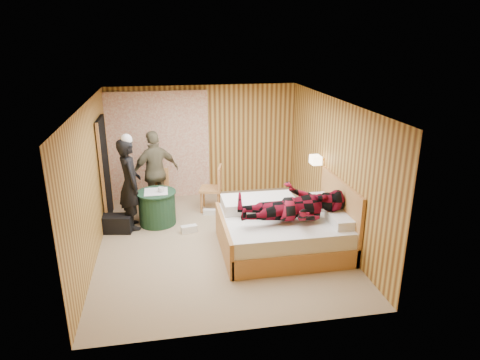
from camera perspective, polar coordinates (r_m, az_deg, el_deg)
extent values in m
cube|color=tan|center=(7.84, -2.81, -8.08)|extent=(4.20, 5.00, 0.01)
cube|color=white|center=(7.06, -3.14, 10.28)|extent=(4.20, 5.00, 0.01)
cube|color=tan|center=(9.75, -4.86, 5.20)|extent=(4.20, 0.02, 2.50)
cube|color=tan|center=(7.41, -19.28, -0.32)|extent=(0.02, 5.00, 2.50)
cube|color=tan|center=(7.88, 12.36, 1.46)|extent=(0.02, 5.00, 2.50)
cube|color=white|center=(9.66, -10.74, 4.49)|extent=(2.20, 0.08, 2.40)
cube|color=black|center=(8.79, -17.58, 1.29)|extent=(0.06, 0.90, 2.05)
cylinder|color=gold|center=(8.23, 10.57, 2.69)|extent=(0.18, 0.04, 0.04)
cube|color=#FBDEAF|center=(8.21, 10.04, 2.67)|extent=(0.18, 0.24, 0.16)
cube|color=tan|center=(7.54, 6.07, -7.97)|extent=(2.16, 1.73, 0.32)
cube|color=silver|center=(7.41, 6.15, -5.92)|extent=(2.09, 1.66, 0.27)
cube|color=tan|center=(7.27, -2.17, -7.70)|extent=(0.06, 1.73, 0.60)
cube|color=tan|center=(7.67, 13.12, -4.35)|extent=(0.06, 1.73, 1.19)
cube|color=white|center=(7.25, 13.55, -5.13)|extent=(0.41, 0.59, 0.15)
cube|color=white|center=(7.94, 11.24, -2.78)|extent=(0.41, 0.59, 0.15)
cube|color=silver|center=(7.66, 2.49, -3.07)|extent=(1.30, 0.65, 0.19)
cube|color=tan|center=(8.24, 10.19, -5.03)|extent=(0.37, 0.51, 0.51)
cube|color=tan|center=(8.18, 10.25, -4.00)|extent=(0.39, 0.52, 0.03)
cylinder|color=#1D3F24|center=(8.53, -10.99, -3.71)|extent=(0.71, 0.71, 0.65)
cylinder|color=#1D3F24|center=(8.41, -11.13, -1.65)|extent=(0.76, 0.76, 0.03)
cube|color=white|center=(8.41, -11.14, -1.52)|extent=(0.52, 0.52, 0.01)
cube|color=tan|center=(8.98, -11.03, -1.67)|extent=(0.53, 0.53, 0.05)
cube|color=tan|center=(9.07, -10.74, 0.23)|extent=(0.41, 0.17, 0.46)
cylinder|color=tan|center=(8.97, -12.31, -3.39)|extent=(0.04, 0.04, 0.43)
cylinder|color=tan|center=(9.16, -9.59, -2.73)|extent=(0.04, 0.04, 0.43)
cube|color=tan|center=(8.98, -3.93, -1.21)|extent=(0.53, 0.53, 0.05)
cube|color=tan|center=(8.87, -2.70, 0.35)|extent=(0.15, 0.44, 0.48)
cylinder|color=tan|center=(9.25, -4.85, -2.23)|extent=(0.04, 0.04, 0.45)
cylinder|color=tan|center=(8.88, -2.91, -3.13)|extent=(0.04, 0.04, 0.45)
cube|color=black|center=(8.43, -16.11, -5.61)|extent=(0.62, 0.41, 0.33)
cube|color=white|center=(8.90, -4.08, -4.27)|extent=(0.27, 0.16, 0.11)
cube|color=white|center=(8.18, -6.81, -6.50)|extent=(0.32, 0.17, 0.13)
imported|color=black|center=(8.29, -14.45, -0.52)|extent=(0.56, 0.73, 1.76)
imported|color=brown|center=(8.95, -11.19, 1.04)|extent=(1.09, 0.80, 1.72)
imported|color=maroon|center=(7.03, 7.15, -2.38)|extent=(0.86, 0.67, 1.77)
imported|color=white|center=(8.10, 10.42, -3.47)|extent=(0.24, 0.27, 0.02)
imported|color=white|center=(8.09, 10.42, -3.34)|extent=(0.22, 0.26, 0.02)
imported|color=white|center=(8.24, 10.00, -2.77)|extent=(0.11, 0.11, 0.09)
imported|color=white|center=(8.34, -10.48, -1.26)|extent=(0.14, 0.14, 0.10)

